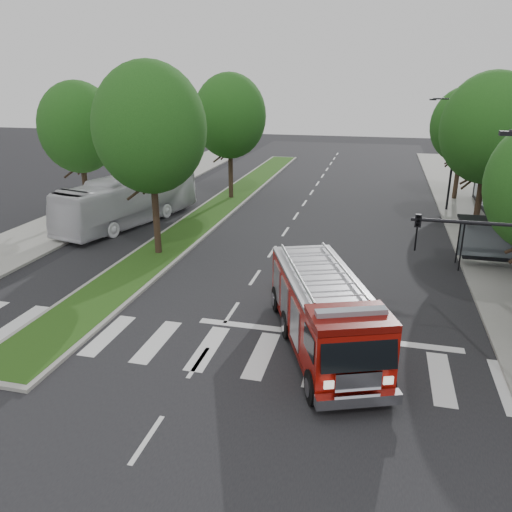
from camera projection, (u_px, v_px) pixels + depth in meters
The scene contains 13 objects.
ground at pixel (232, 313), 20.78m from camera, with size 140.00×140.00×0.00m, color black.
sidewalk_right at pixel (505, 257), 27.06m from camera, with size 5.00×80.00×0.15m, color gray.
sidewalk_left at pixel (66, 224), 33.19m from camera, with size 5.00×80.00×0.15m, color gray.
median at pixel (224, 204), 38.57m from camera, with size 3.00×50.00×0.15m.
bus_shelter at pixel (491, 230), 25.00m from camera, with size 3.20×1.60×2.61m.
tree_right_mid at pixel (490, 128), 28.79m from camera, with size 5.60×5.60×9.72m.
tree_right_far at pixel (464, 125), 38.15m from camera, with size 5.00×5.00×8.73m.
tree_median_near at pixel (150, 128), 25.34m from camera, with size 5.80×5.80×10.16m.
tree_median_far at pixel (230, 116), 38.25m from camera, with size 5.60×5.60×9.72m.
tree_left_mid at pixel (79, 128), 32.86m from camera, with size 5.20×5.20×9.16m.
streetlight_right_far at pixel (452, 150), 35.21m from camera, with size 2.11×0.20×8.00m.
fire_engine at pixel (324, 312), 17.69m from camera, with size 5.31×8.65×2.89m.
city_bus at pixel (130, 200), 33.11m from camera, with size 2.70×11.52×3.21m, color silver.
Camera 1 is at (5.52, -17.99, 9.19)m, focal length 35.00 mm.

